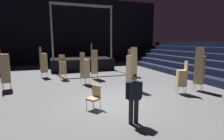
# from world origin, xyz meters

# --- Properties ---
(ground_plane) EXTENTS (22.00, 30.00, 0.10)m
(ground_plane) POSITION_xyz_m (0.00, 0.00, -0.05)
(ground_plane) COLOR slate
(arena_end_wall) EXTENTS (22.00, 0.30, 8.00)m
(arena_end_wall) POSITION_xyz_m (0.00, 15.00, 4.00)
(arena_end_wall) COLOR black
(arena_end_wall) RESTS_ON ground_plane
(stage_riser) EXTENTS (5.77, 3.28, 5.94)m
(stage_riser) POSITION_xyz_m (0.00, 9.99, 0.64)
(stage_riser) COLOR black
(stage_riser) RESTS_ON ground_plane
(man_with_tie) EXTENTS (0.57, 0.27, 1.69)m
(man_with_tie) POSITION_xyz_m (-0.16, -2.15, 0.95)
(man_with_tie) COLOR black
(man_with_tie) RESTS_ON ground_plane
(chair_stack_front_left) EXTENTS (0.62, 0.62, 2.14)m
(chair_stack_front_left) POSITION_xyz_m (3.16, 5.22, 1.07)
(chair_stack_front_left) COLOR #B2B5BA
(chair_stack_front_left) RESTS_ON ground_plane
(chair_stack_front_right) EXTENTS (0.55, 0.55, 2.56)m
(chair_stack_front_right) POSITION_xyz_m (0.20, 5.13, 1.28)
(chair_stack_front_right) COLOR #B2B5BA
(chair_stack_front_right) RESTS_ON ground_plane
(chair_stack_mid_left) EXTENTS (0.48, 0.48, 2.48)m
(chair_stack_mid_left) POSITION_xyz_m (-5.17, 3.91, 1.24)
(chair_stack_mid_left) COLOR #B2B5BA
(chair_stack_mid_left) RESTS_ON ground_plane
(chair_stack_mid_right) EXTENTS (0.60, 0.60, 2.39)m
(chair_stack_mid_right) POSITION_xyz_m (4.90, 0.23, 1.19)
(chair_stack_mid_right) COLOR #B2B5BA
(chair_stack_mid_right) RESTS_ON ground_plane
(chair_stack_mid_centre) EXTENTS (0.57, 0.57, 2.31)m
(chair_stack_mid_centre) POSITION_xyz_m (-3.32, 6.84, 1.15)
(chair_stack_mid_centre) COLOR #B2B5BA
(chair_stack_mid_centre) RESTS_ON ground_plane
(chair_stack_rear_left) EXTENTS (0.52, 0.52, 2.39)m
(chair_stack_rear_left) POSITION_xyz_m (1.54, 1.70, 1.19)
(chair_stack_rear_left) COLOR #B2B5BA
(chair_stack_rear_left) RESTS_ON ground_plane
(chair_stack_rear_right) EXTENTS (0.58, 0.58, 1.71)m
(chair_stack_rear_right) POSITION_xyz_m (3.64, 0.11, 0.86)
(chair_stack_rear_right) COLOR #B2B5BA
(chair_stack_rear_right) RESTS_ON ground_plane
(chair_stack_rear_centre) EXTENTS (0.48, 0.48, 1.79)m
(chair_stack_rear_centre) POSITION_xyz_m (-2.00, 5.60, 0.90)
(chair_stack_rear_centre) COLOR #B2B5BA
(chair_stack_rear_centre) RESTS_ON ground_plane
(chair_stack_aisle_right) EXTENTS (0.60, 0.60, 2.05)m
(chair_stack_aisle_right) POSITION_xyz_m (-0.73, 3.75, 1.03)
(chair_stack_aisle_right) COLOR #B2B5BA
(chair_stack_aisle_right) RESTS_ON ground_plane
(loose_chair_near_man) EXTENTS (0.62, 0.62, 0.95)m
(loose_chair_near_man) POSITION_xyz_m (-1.09, -0.50, 0.53)
(loose_chair_near_man) COLOR #B2B5BA
(loose_chair_near_man) RESTS_ON ground_plane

